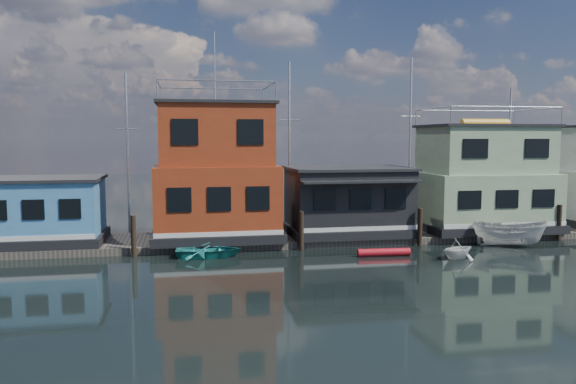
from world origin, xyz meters
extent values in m
plane|color=black|center=(0.00, 0.00, 0.00)|extent=(160.00, 160.00, 0.00)
cube|color=#595147|center=(0.00, 12.00, 0.20)|extent=(48.00, 5.00, 0.40)
cube|color=black|center=(-18.00, 12.00, 0.65)|extent=(6.40, 4.90, 0.50)
cube|color=#4B8DC7|center=(-18.00, 12.00, 2.40)|extent=(6.00, 4.50, 3.00)
cube|color=black|center=(-18.00, 12.00, 3.98)|extent=(6.30, 4.80, 0.16)
cube|color=black|center=(-8.50, 12.00, 0.65)|extent=(7.40, 5.90, 0.50)
cube|color=#943316|center=(-8.50, 12.00, 2.77)|extent=(7.00, 5.50, 3.74)
cube|color=#943316|center=(-8.50, 12.00, 6.37)|extent=(6.30, 4.95, 3.46)
cube|color=black|center=(-8.50, 12.00, 8.18)|extent=(6.65, 5.23, 0.16)
cylinder|color=silver|center=(-8.50, 12.00, 10.26)|extent=(0.08, 0.08, 4.00)
cube|color=black|center=(-0.50, 12.00, 0.65)|extent=(7.40, 5.40, 0.50)
cube|color=black|center=(-0.50, 12.00, 2.60)|extent=(7.00, 5.00, 3.40)
cube|color=black|center=(-0.50, 12.00, 4.38)|extent=(7.30, 5.30, 0.16)
cube|color=black|center=(-0.50, 9.20, 3.79)|extent=(7.00, 1.20, 0.12)
cube|color=black|center=(8.50, 12.00, 0.65)|extent=(8.40, 5.90, 0.50)
cube|color=#96B384|center=(8.50, 12.00, 2.46)|extent=(8.00, 5.50, 3.12)
cube|color=#96B384|center=(8.50, 12.00, 5.46)|extent=(7.20, 4.95, 2.88)
cube|color=black|center=(8.50, 12.00, 6.98)|extent=(7.60, 5.23, 0.16)
cylinder|color=yellow|center=(8.50, 12.00, 7.15)|extent=(3.20, 0.56, 0.56)
cylinder|color=#2D2116|center=(-13.00, 9.20, 1.10)|extent=(0.28, 0.28, 2.20)
cylinder|color=#2D2116|center=(-4.00, 9.20, 1.10)|extent=(0.28, 0.28, 2.20)
cylinder|color=#2D2116|center=(3.00, 9.20, 1.10)|extent=(0.28, 0.28, 2.20)
cylinder|color=#2D2116|center=(12.00, 9.20, 1.10)|extent=(0.28, 0.28, 2.20)
cylinder|color=silver|center=(-14.00, 18.00, 5.25)|extent=(0.16, 0.16, 10.50)
cylinder|color=silver|center=(-14.00, 18.00, 6.83)|extent=(1.40, 0.06, 0.06)
cylinder|color=silver|center=(-3.00, 18.00, 5.75)|extent=(0.16, 0.16, 11.50)
cylinder|color=silver|center=(-3.00, 18.00, 7.48)|extent=(1.40, 0.06, 0.06)
cylinder|color=silver|center=(6.00, 18.00, 6.00)|extent=(0.16, 0.16, 12.00)
cylinder|color=silver|center=(6.00, 18.00, 7.80)|extent=(1.40, 0.06, 0.06)
cylinder|color=silver|center=(14.00, 18.00, 5.00)|extent=(0.16, 0.16, 10.00)
cylinder|color=silver|center=(14.00, 18.00, 6.50)|extent=(1.40, 0.06, 0.06)
cylinder|color=red|center=(-0.03, 6.90, 0.21)|extent=(2.84, 0.57, 0.41)
imported|color=silver|center=(3.47, 5.56, 0.54)|extent=(2.54, 2.37, 1.08)
imported|color=teal|center=(-9.14, 8.34, 0.36)|extent=(3.57, 2.64, 0.71)
imported|color=silver|center=(8.00, 8.09, 0.78)|extent=(4.29, 3.14, 1.56)
camera|label=1|loc=(-10.41, -20.83, 6.24)|focal=35.00mm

